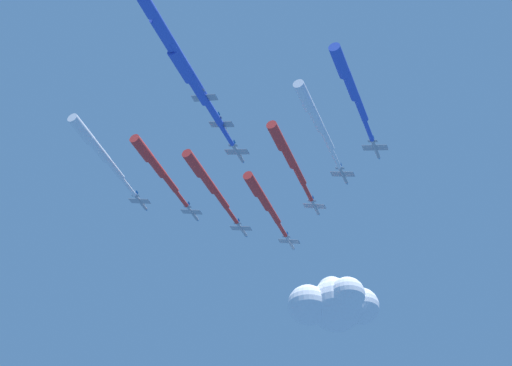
# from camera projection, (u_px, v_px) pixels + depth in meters

# --- Properties ---
(jet_lead) EXTENTS (38.84, 31.74, 4.40)m
(jet_lead) POSITION_uv_depth(u_px,v_px,m) (264.00, 200.00, 262.30)
(jet_lead) COLOR #9EA3AD
(jet_port_inner) EXTENTS (42.08, 33.47, 4.37)m
(jet_port_inner) POSITION_uv_depth(u_px,v_px,m) (208.00, 182.00, 256.15)
(jet_port_inner) COLOR #9EA3AD
(jet_starboard_inner) EXTENTS (41.55, 34.60, 4.44)m
(jet_starboard_inner) POSITION_uv_depth(u_px,v_px,m) (288.00, 156.00, 249.30)
(jet_starboard_inner) COLOR #9EA3AD
(jet_port_mid) EXTENTS (39.91, 32.10, 4.46)m
(jet_port_mid) POSITION_uv_depth(u_px,v_px,m) (156.00, 166.00, 253.63)
(jet_port_mid) COLOR #9EA3AD
(jet_starboard_mid) EXTENTS (42.24, 34.01, 4.42)m
(jet_starboard_mid) POSITION_uv_depth(u_px,v_px,m) (316.00, 118.00, 236.42)
(jet_starboard_mid) COLOR #9EA3AD
(jet_port_outer) EXTENTS (41.56, 34.74, 4.40)m
(jet_port_outer) POSITION_uv_depth(u_px,v_px,m) (98.00, 150.00, 246.55)
(jet_port_outer) COLOR #9EA3AD
(jet_starboard_outer) EXTENTS (41.64, 34.15, 4.36)m
(jet_starboard_outer) POSITION_uv_depth(u_px,v_px,m) (350.00, 86.00, 220.99)
(jet_starboard_outer) COLOR #9EA3AD
(jet_trail_port) EXTENTS (42.90, 34.38, 4.40)m
(jet_trail_port) POSITION_uv_depth(u_px,v_px,m) (198.00, 90.00, 224.25)
(jet_trail_port) COLOR #9EA3AD
(jet_trail_starboard) EXTENTS (41.74, 33.71, 4.45)m
(jet_trail_starboard) POSITION_uv_depth(u_px,v_px,m) (181.00, 59.00, 216.14)
(jet_trail_starboard) COLOR #9EA3AD
(jet_tail_end) EXTENTS (41.24, 33.83, 4.33)m
(jet_tail_end) POSITION_uv_depth(u_px,v_px,m) (162.00, 27.00, 206.55)
(jet_tail_end) COLOR #9EA3AD
(cloud_puff) EXTENTS (37.15, 26.16, 23.72)m
(cloud_puff) POSITION_uv_depth(u_px,v_px,m) (336.00, 303.00, 291.35)
(cloud_puff) COLOR white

